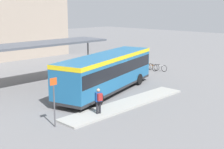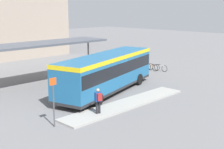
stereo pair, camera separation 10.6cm
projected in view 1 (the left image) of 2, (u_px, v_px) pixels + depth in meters
name	position (u px, v px, depth m)	size (l,w,h in m)	color
ground_plane	(107.00, 92.00, 24.48)	(120.00, 120.00, 0.00)	slate
curb_island	(127.00, 104.00, 21.33)	(10.70, 1.80, 0.12)	#9E9E99
city_bus	(107.00, 70.00, 24.11)	(11.22, 5.39, 2.96)	#1E6093
pedestrian_waiting	(99.00, 99.00, 18.98)	(0.44, 0.48, 1.59)	#232328
bicycle_white	(160.00, 68.00, 32.45)	(0.48, 1.61, 0.70)	black
bicycle_orange	(151.00, 67.00, 32.77)	(0.48, 1.65, 0.71)	black
bicycle_green	(146.00, 66.00, 33.53)	(0.48, 1.60, 0.70)	black
station_shelter	(42.00, 44.00, 26.77)	(12.26, 3.36, 3.55)	#4C515B
potted_planter_near_shelter	(91.00, 73.00, 27.99)	(0.97, 0.97, 1.42)	slate
platform_sign	(54.00, 100.00, 17.06)	(0.44, 0.08, 2.80)	#4C4C51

